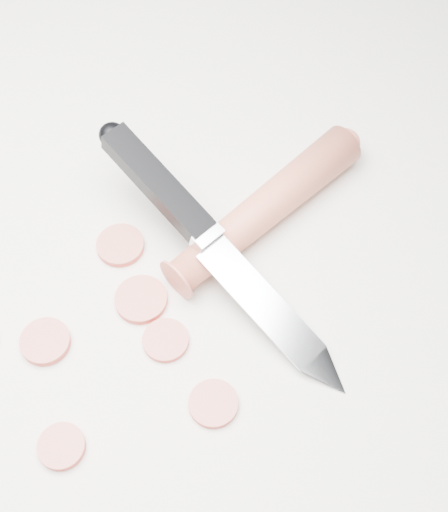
# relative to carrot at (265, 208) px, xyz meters

# --- Properties ---
(ground) EXTENTS (2.40, 2.40, 0.00)m
(ground) POSITION_rel_carrot_xyz_m (-0.08, -0.08, -0.02)
(ground) COLOR white
(ground) RESTS_ON ground
(carrot) EXTENTS (0.12, 0.17, 0.03)m
(carrot) POSITION_rel_carrot_xyz_m (0.00, 0.00, 0.00)
(carrot) COLOR #D25C42
(carrot) RESTS_ON ground
(carrot_slice_1) EXTENTS (0.04, 0.04, 0.01)m
(carrot_slice_1) POSITION_rel_carrot_xyz_m (-0.13, -0.14, -0.01)
(carrot_slice_1) COLOR #CF5F4C
(carrot_slice_1) RESTS_ON ground
(carrot_slice_2) EXTENTS (0.03, 0.03, 0.01)m
(carrot_slice_2) POSITION_rel_carrot_xyz_m (-0.05, -0.12, -0.01)
(carrot_slice_2) COLOR #CF5F4C
(carrot_slice_2) RESTS_ON ground
(carrot_slice_3) EXTENTS (0.03, 0.03, 0.01)m
(carrot_slice_3) POSITION_rel_carrot_xyz_m (-0.00, -0.16, -0.01)
(carrot_slice_3) COLOR #CF5F4C
(carrot_slice_3) RESTS_ON ground
(carrot_slice_4) EXTENTS (0.04, 0.04, 0.01)m
(carrot_slice_4) POSITION_rel_carrot_xyz_m (-0.07, -0.09, -0.01)
(carrot_slice_4) COLOR #CF5F4C
(carrot_slice_4) RESTS_ON ground
(carrot_slice_5) EXTENTS (0.04, 0.04, 0.01)m
(carrot_slice_5) POSITION_rel_carrot_xyz_m (-0.10, -0.05, -0.01)
(carrot_slice_5) COLOR #CF5F4C
(carrot_slice_5) RESTS_ON ground
(carrot_slice_6) EXTENTS (0.03, 0.03, 0.01)m
(carrot_slice_6) POSITION_rel_carrot_xyz_m (-0.09, -0.21, -0.01)
(carrot_slice_6) COLOR #CF5F4C
(carrot_slice_6) RESTS_ON ground
(kitchen_knife) EXTENTS (0.23, 0.16, 0.07)m
(kitchen_knife) POSITION_rel_carrot_xyz_m (-0.02, -0.06, 0.02)
(kitchen_knife) COLOR silver
(kitchen_knife) RESTS_ON ground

